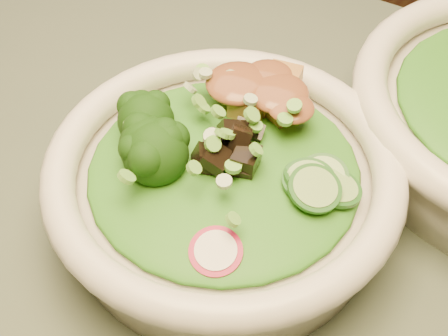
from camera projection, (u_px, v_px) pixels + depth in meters
The scene contains 9 objects.
salad_bowl at pixel (224, 185), 0.46m from camera, with size 0.26×0.26×0.07m.
lettuce_bed at pixel (224, 167), 0.45m from camera, with size 0.20×0.20×0.02m, color #2C6916.
broccoli_florets at pixel (144, 134), 0.45m from camera, with size 0.08×0.07×0.04m, color black, non-canonical shape.
radish_slices at pixel (194, 234), 0.40m from camera, with size 0.11×0.04×0.02m, color maroon, non-canonical shape.
cucumber_slices at pixel (310, 181), 0.42m from camera, with size 0.07×0.07×0.03m, color #8EB765, non-canonical shape.
mushroom_heap at pixel (230, 143), 0.45m from camera, with size 0.07×0.07×0.04m, color black, non-canonical shape.
tofu_cubes at pixel (253, 102), 0.48m from camera, with size 0.09×0.06×0.03m, color #A17235, non-canonical shape.
peanut_sauce at pixel (254, 89), 0.47m from camera, with size 0.07×0.05×0.02m, color brown.
scallion_garnish at pixel (224, 145), 0.43m from camera, with size 0.19×0.19×0.02m, color #66AC3C, non-canonical shape.
Camera 1 is at (-0.06, -0.21, 1.14)m, focal length 50.00 mm.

